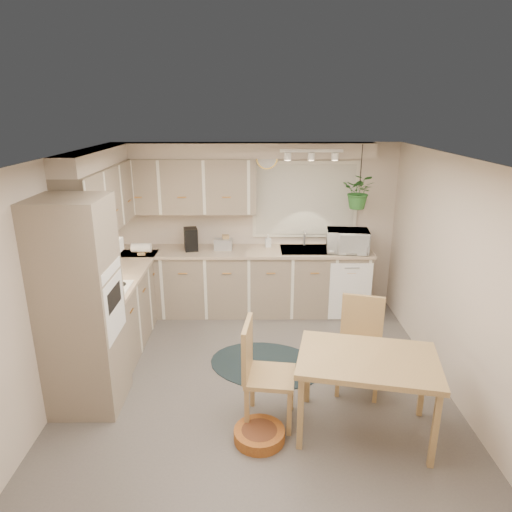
# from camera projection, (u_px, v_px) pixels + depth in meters

# --- Properties ---
(floor) EXTENTS (4.20, 4.20, 0.00)m
(floor) POSITION_uv_depth(u_px,v_px,m) (257.00, 380.00, 5.00)
(floor) COLOR #5E5853
(floor) RESTS_ON ground
(ceiling) EXTENTS (4.20, 4.20, 0.00)m
(ceiling) POSITION_uv_depth(u_px,v_px,m) (257.00, 158.00, 4.26)
(ceiling) COLOR white
(ceiling) RESTS_ON wall_back
(wall_back) EXTENTS (4.00, 0.04, 2.40)m
(wall_back) POSITION_uv_depth(u_px,v_px,m) (256.00, 227.00, 6.63)
(wall_back) COLOR beige
(wall_back) RESTS_ON floor
(wall_front) EXTENTS (4.00, 0.04, 2.40)m
(wall_front) POSITION_uv_depth(u_px,v_px,m) (260.00, 407.00, 2.63)
(wall_front) COLOR beige
(wall_front) RESTS_ON floor
(wall_left) EXTENTS (0.04, 4.20, 2.40)m
(wall_left) POSITION_uv_depth(u_px,v_px,m) (60.00, 278.00, 4.62)
(wall_left) COLOR beige
(wall_left) RESTS_ON floor
(wall_right) EXTENTS (0.04, 4.20, 2.40)m
(wall_right) POSITION_uv_depth(u_px,v_px,m) (453.00, 278.00, 4.64)
(wall_right) COLOR beige
(wall_right) RESTS_ON floor
(base_cab_left) EXTENTS (0.60, 1.85, 0.90)m
(base_cab_left) POSITION_uv_depth(u_px,v_px,m) (120.00, 309.00, 5.69)
(base_cab_left) COLOR gray
(base_cab_left) RESTS_ON floor
(base_cab_back) EXTENTS (3.60, 0.60, 0.90)m
(base_cab_back) POSITION_uv_depth(u_px,v_px,m) (242.00, 282.00, 6.57)
(base_cab_back) COLOR gray
(base_cab_back) RESTS_ON floor
(counter_left) EXTENTS (0.64, 1.89, 0.04)m
(counter_left) POSITION_uv_depth(u_px,v_px,m) (118.00, 274.00, 5.54)
(counter_left) COLOR #C5AF90
(counter_left) RESTS_ON base_cab_left
(counter_back) EXTENTS (3.64, 0.64, 0.04)m
(counter_back) POSITION_uv_depth(u_px,v_px,m) (242.00, 251.00, 6.42)
(counter_back) COLOR #C5AF90
(counter_back) RESTS_ON base_cab_back
(oven_stack) EXTENTS (0.65, 0.65, 2.10)m
(oven_stack) POSITION_uv_depth(u_px,v_px,m) (81.00, 307.00, 4.31)
(oven_stack) COLOR gray
(oven_stack) RESTS_ON floor
(wall_oven_face) EXTENTS (0.02, 0.56, 0.58)m
(wall_oven_face) POSITION_uv_depth(u_px,v_px,m) (114.00, 307.00, 4.31)
(wall_oven_face) COLOR white
(wall_oven_face) RESTS_ON oven_stack
(upper_cab_left) EXTENTS (0.35, 2.00, 0.75)m
(upper_cab_left) POSITION_uv_depth(u_px,v_px,m) (102.00, 199.00, 5.38)
(upper_cab_left) COLOR gray
(upper_cab_left) RESTS_ON wall_left
(upper_cab_back) EXTENTS (2.00, 0.35, 0.75)m
(upper_cab_back) POSITION_uv_depth(u_px,v_px,m) (183.00, 186.00, 6.26)
(upper_cab_back) COLOR gray
(upper_cab_back) RESTS_ON wall_back
(soffit_left) EXTENTS (0.30, 2.00, 0.20)m
(soffit_left) POSITION_uv_depth(u_px,v_px,m) (96.00, 158.00, 5.23)
(soffit_left) COLOR beige
(soffit_left) RESTS_ON wall_left
(soffit_back) EXTENTS (3.60, 0.30, 0.20)m
(soffit_back) POSITION_uv_depth(u_px,v_px,m) (241.00, 150.00, 6.14)
(soffit_back) COLOR beige
(soffit_back) RESTS_ON wall_back
(cooktop) EXTENTS (0.52, 0.58, 0.02)m
(cooktop) POSITION_uv_depth(u_px,v_px,m) (104.00, 290.00, 4.99)
(cooktop) COLOR white
(cooktop) RESTS_ON counter_left
(range_hood) EXTENTS (0.40, 0.60, 0.14)m
(range_hood) POSITION_uv_depth(u_px,v_px,m) (97.00, 251.00, 4.85)
(range_hood) COLOR white
(range_hood) RESTS_ON upper_cab_left
(window_blinds) EXTENTS (1.40, 0.02, 1.00)m
(window_blinds) POSITION_uv_depth(u_px,v_px,m) (305.00, 200.00, 6.48)
(window_blinds) COLOR white
(window_blinds) RESTS_ON wall_back
(window_frame) EXTENTS (1.50, 0.02, 1.10)m
(window_frame) POSITION_uv_depth(u_px,v_px,m) (305.00, 200.00, 6.49)
(window_frame) COLOR silver
(window_frame) RESTS_ON wall_back
(sink) EXTENTS (0.70, 0.48, 0.10)m
(sink) POSITION_uv_depth(u_px,v_px,m) (306.00, 252.00, 6.44)
(sink) COLOR #AAADB2
(sink) RESTS_ON counter_back
(dishwasher_front) EXTENTS (0.58, 0.02, 0.83)m
(dishwasher_front) POSITION_uv_depth(u_px,v_px,m) (350.00, 292.00, 6.29)
(dishwasher_front) COLOR white
(dishwasher_front) RESTS_ON base_cab_back
(track_light_bar) EXTENTS (0.80, 0.04, 0.04)m
(track_light_bar) POSITION_uv_depth(u_px,v_px,m) (312.00, 151.00, 5.76)
(track_light_bar) COLOR white
(track_light_bar) RESTS_ON ceiling
(wall_clock) EXTENTS (0.30, 0.03, 0.30)m
(wall_clock) POSITION_uv_depth(u_px,v_px,m) (267.00, 158.00, 6.30)
(wall_clock) COLOR #DFB74E
(wall_clock) RESTS_ON wall_back
(dining_table) EXTENTS (1.35, 1.04, 0.76)m
(dining_table) POSITION_uv_depth(u_px,v_px,m) (365.00, 395.00, 4.11)
(dining_table) COLOR tan
(dining_table) RESTS_ON floor
(chair_left) EXTENTS (0.53, 0.53, 1.01)m
(chair_left) POSITION_uv_depth(u_px,v_px,m) (270.00, 373.00, 4.22)
(chair_left) COLOR tan
(chair_left) RESTS_ON floor
(chair_back) EXTENTS (0.57, 0.57, 0.99)m
(chair_back) POSITION_uv_depth(u_px,v_px,m) (360.00, 347.00, 4.70)
(chair_back) COLOR tan
(chair_back) RESTS_ON floor
(braided_rug) EXTENTS (1.57, 1.35, 0.01)m
(braided_rug) POSITION_uv_depth(u_px,v_px,m) (266.00, 364.00, 5.30)
(braided_rug) COLOR black
(braided_rug) RESTS_ON floor
(pet_bed) EXTENTS (0.60, 0.60, 0.11)m
(pet_bed) POSITION_uv_depth(u_px,v_px,m) (259.00, 435.00, 4.09)
(pet_bed) COLOR #A05A20
(pet_bed) RESTS_ON floor
(microwave) EXTENTS (0.60, 0.37, 0.38)m
(microwave) POSITION_uv_depth(u_px,v_px,m) (348.00, 239.00, 6.27)
(microwave) COLOR white
(microwave) RESTS_ON counter_back
(soap_bottle) EXTENTS (0.10, 0.19, 0.08)m
(soap_bottle) POSITION_uv_depth(u_px,v_px,m) (268.00, 244.00, 6.55)
(soap_bottle) COLOR white
(soap_bottle) RESTS_ON counter_back
(hanging_plant) EXTENTS (0.57, 0.59, 0.36)m
(hanging_plant) POSITION_uv_depth(u_px,v_px,m) (359.00, 195.00, 6.09)
(hanging_plant) COLOR #2E6E2C
(hanging_plant) RESTS_ON ceiling
(coffee_maker) EXTENTS (0.22, 0.25, 0.32)m
(coffee_maker) POSITION_uv_depth(u_px,v_px,m) (191.00, 239.00, 6.37)
(coffee_maker) COLOR black
(coffee_maker) RESTS_ON counter_back
(toaster) EXTENTS (0.26, 0.16, 0.15)m
(toaster) POSITION_uv_depth(u_px,v_px,m) (223.00, 244.00, 6.42)
(toaster) COLOR #AAADB2
(toaster) RESTS_ON counter_back
(knife_block) EXTENTS (0.10, 0.10, 0.20)m
(knife_block) POSITION_uv_depth(u_px,v_px,m) (226.00, 242.00, 6.44)
(knife_block) COLOR tan
(knife_block) RESTS_ON counter_back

